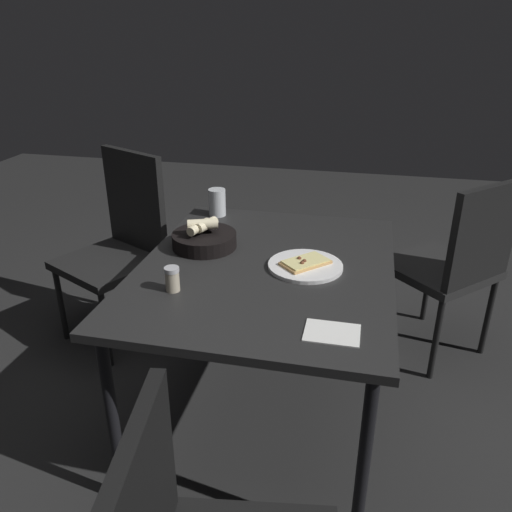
# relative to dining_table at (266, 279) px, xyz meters

# --- Properties ---
(ground) EXTENTS (8.00, 8.00, 0.00)m
(ground) POSITION_rel_dining_table_xyz_m (0.00, 0.00, -0.66)
(ground) COLOR #242424
(dining_table) EXTENTS (0.92, 1.14, 0.72)m
(dining_table) POSITION_rel_dining_table_xyz_m (0.00, 0.00, 0.00)
(dining_table) COLOR black
(dining_table) RESTS_ON ground
(pizza_plate) EXTENTS (0.27, 0.27, 0.04)m
(pizza_plate) POSITION_rel_dining_table_xyz_m (0.14, 0.01, 0.07)
(pizza_plate) COLOR white
(pizza_plate) RESTS_ON dining_table
(bread_basket) EXTENTS (0.26, 0.26, 0.12)m
(bread_basket) POSITION_rel_dining_table_xyz_m (-0.27, 0.11, 0.10)
(bread_basket) COLOR black
(bread_basket) RESTS_ON dining_table
(beer_glass) EXTENTS (0.08, 0.08, 0.12)m
(beer_glass) POSITION_rel_dining_table_xyz_m (-0.33, 0.47, 0.11)
(beer_glass) COLOR silver
(beer_glass) RESTS_ON dining_table
(pepper_shaker) EXTENTS (0.05, 0.05, 0.08)m
(pepper_shaker) POSITION_rel_dining_table_xyz_m (-0.26, -0.26, 0.10)
(pepper_shaker) COLOR #BFB299
(pepper_shaker) RESTS_ON dining_table
(napkin) EXTENTS (0.16, 0.12, 0.00)m
(napkin) POSITION_rel_dining_table_xyz_m (0.28, -0.40, 0.06)
(napkin) COLOR white
(napkin) RESTS_ON dining_table
(chair_near) EXTENTS (0.62, 0.62, 0.92)m
(chair_near) POSITION_rel_dining_table_xyz_m (0.77, 0.64, -0.14)
(chair_near) COLOR black
(chair_near) RESTS_ON ground
(chair_far) EXTENTS (0.59, 0.59, 0.96)m
(chair_far) POSITION_rel_dining_table_xyz_m (-0.86, 0.52, -0.12)
(chair_far) COLOR black
(chair_far) RESTS_ON ground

